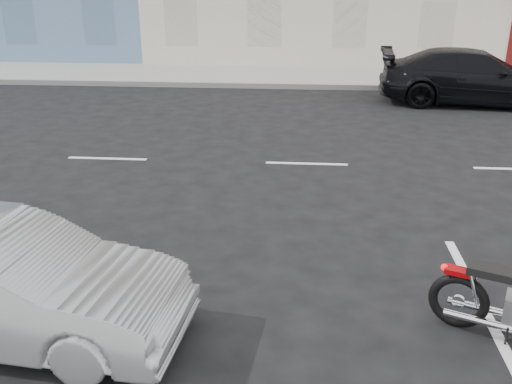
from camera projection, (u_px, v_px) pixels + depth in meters
ground at (410, 166)px, 11.03m from camera, size 120.00×120.00×0.00m
sidewalk_far at (217, 75)px, 19.39m from camera, size 80.00×3.40×0.15m
curb_far at (210, 85)px, 17.82m from camera, size 80.00×0.12×0.16m
sedan_silver at (4, 284)px, 5.85m from camera, size 3.90×1.72×1.25m
car_far at (473, 77)px, 15.61m from camera, size 5.24×2.53×1.47m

